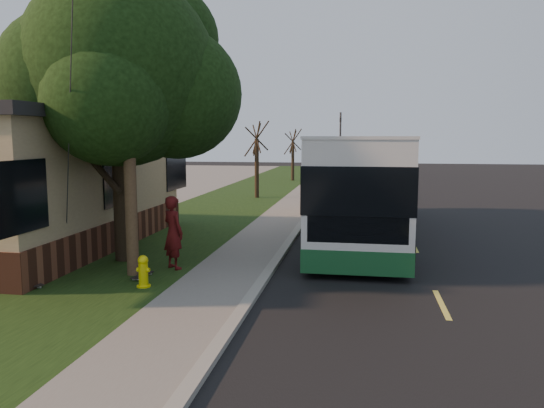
{
  "coord_description": "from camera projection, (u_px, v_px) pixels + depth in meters",
  "views": [
    {
      "loc": [
        2.27,
        -11.18,
        3.5
      ],
      "look_at": [
        -0.32,
        4.26,
        1.5
      ],
      "focal_mm": 35.0,
      "sensor_mm": 36.0,
      "label": 1
    }
  ],
  "objects": [
    {
      "name": "utility_pole",
      "position": [
        127.0,
        89.0,
        12.68
      ],
      "size": [
        2.86,
        3.21,
        9.07
      ],
      "color": "#473321",
      "rests_on": "ground"
    },
    {
      "name": "skateboard_spare",
      "position": [
        31.0,
        283.0,
        12.27
      ],
      "size": [
        0.86,
        0.67,
        0.08
      ],
      "color": "black",
      "rests_on": "grass_verge"
    },
    {
      "name": "fire_hydrant",
      "position": [
        143.0,
        271.0,
        12.12
      ],
      "size": [
        0.32,
        0.32,
        0.74
      ],
      "color": "yellow",
      "rests_on": "grass_verge"
    },
    {
      "name": "traffic_signal",
      "position": [
        340.0,
        140.0,
        44.53
      ],
      "size": [
        0.18,
        0.22,
        5.5
      ],
      "color": "#2D2D30",
      "rests_on": "ground"
    },
    {
      "name": "bare_tree_near",
      "position": [
        257.0,
        161.0,
        29.66
      ],
      "size": [
        1.38,
        1.21,
        4.31
      ],
      "color": "black",
      "rests_on": "grass_verge"
    },
    {
      "name": "leafy_tree",
      "position": [
        123.0,
        75.0,
        14.37
      ],
      "size": [
        6.3,
        6.0,
        7.8
      ],
      "color": "black",
      "rests_on": "grass_verge"
    },
    {
      "name": "sidewalk",
      "position": [
        279.0,
        221.0,
        21.69
      ],
      "size": [
        2.0,
        80.0,
        0.08
      ],
      "primitive_type": "cube",
      "color": "slate",
      "rests_on": "ground"
    },
    {
      "name": "grass_verge",
      "position": [
        197.0,
        219.0,
        22.27
      ],
      "size": [
        5.0,
        80.0,
        0.07
      ],
      "primitive_type": "cube",
      "color": "black",
      "rests_on": "ground"
    },
    {
      "name": "distant_car",
      "position": [
        353.0,
        170.0,
        42.25
      ],
      "size": [
        2.29,
        4.87,
        1.61
      ],
      "primitive_type": "imported",
      "rotation": [
        0.0,
        0.0,
        -0.08
      ],
      "color": "black",
      "rests_on": "ground"
    },
    {
      "name": "road",
      "position": [
        404.0,
        226.0,
        20.88
      ],
      "size": [
        8.0,
        80.0,
        0.01
      ],
      "primitive_type": "cube",
      "color": "black",
      "rests_on": "ground"
    },
    {
      "name": "transit_bus",
      "position": [
        359.0,
        183.0,
        18.8
      ],
      "size": [
        2.99,
        12.98,
        3.51
      ],
      "color": "silver",
      "rests_on": "ground"
    },
    {
      "name": "skateboard_main",
      "position": [
        142.0,
        275.0,
        12.97
      ],
      "size": [
        0.32,
        0.8,
        0.07
      ],
      "color": "black",
      "rests_on": "grass_verge"
    },
    {
      "name": "bare_tree_far",
      "position": [
        293.0,
        156.0,
        41.34
      ],
      "size": [
        1.38,
        1.21,
        4.03
      ],
      "color": "black",
      "rests_on": "grass_verge"
    },
    {
      "name": "ground",
      "position": [
        255.0,
        295.0,
        11.75
      ],
      "size": [
        120.0,
        120.0,
        0.0
      ],
      "primitive_type": "plane",
      "color": "black",
      "rests_on": "ground"
    },
    {
      "name": "skateboarder",
      "position": [
        173.0,
        232.0,
        13.74
      ],
      "size": [
        0.83,
        0.79,
        1.91
      ],
      "primitive_type": "imported",
      "rotation": [
        0.0,
        0.0,
        2.49
      ],
      "color": "#4A0E0F",
      "rests_on": "grass_verge"
    },
    {
      "name": "curb",
      "position": [
        303.0,
        222.0,
        21.53
      ],
      "size": [
        0.25,
        80.0,
        0.12
      ],
      "primitive_type": "cube",
      "color": "gray",
      "rests_on": "ground"
    }
  ]
}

